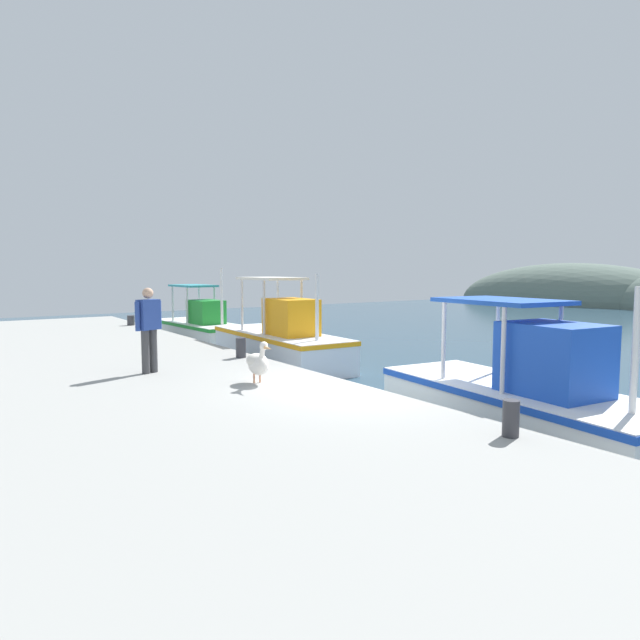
{
  "coord_description": "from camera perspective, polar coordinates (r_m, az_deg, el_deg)",
  "views": [
    {
      "loc": [
        7.94,
        -6.34,
        2.93
      ],
      "look_at": [
        -5.02,
        2.6,
        1.47
      ],
      "focal_mm": 30.85,
      "sensor_mm": 36.0,
      "label": 1
    }
  ],
  "objects": [
    {
      "name": "fisherman_standing",
      "position": [
        11.77,
        -17.34,
        -0.57
      ],
      "size": [
        0.38,
        0.6,
        1.76
      ],
      "color": "#3F3F42",
      "rests_on": "quay_pier"
    },
    {
      "name": "quay_pier",
      "position": [
        8.44,
        -24.43,
        -12.63
      ],
      "size": [
        36.0,
        10.0,
        0.8
      ],
      "primitive_type": "cube",
      "color": "#9E9E99",
      "rests_on": "ground"
    },
    {
      "name": "fishing_boat_second",
      "position": [
        16.89,
        -4.08,
        -2.25
      ],
      "size": [
        5.97,
        2.14,
        2.82
      ],
      "color": "white",
      "rests_on": "ground"
    },
    {
      "name": "pelican",
      "position": [
        10.35,
        -6.47,
        -4.37
      ],
      "size": [
        0.96,
        0.41,
        0.82
      ],
      "color": "tan",
      "rests_on": "quay_pier"
    },
    {
      "name": "mooring_bollard_second",
      "position": [
        13.42,
        -8.21,
        -2.86
      ],
      "size": [
        0.25,
        0.25,
        0.48
      ],
      "primitive_type": "cylinder",
      "color": "#333338",
      "rests_on": "quay_pier"
    },
    {
      "name": "mooring_bollard_third",
      "position": [
        7.51,
        19.19,
        -9.62
      ],
      "size": [
        0.21,
        0.21,
        0.47
      ],
      "primitive_type": "cylinder",
      "color": "#333338",
      "rests_on": "quay_pier"
    },
    {
      "name": "distant_hill_second",
      "position": [
        52.68,
        24.36,
        1.62
      ],
      "size": [
        21.87,
        10.05,
        6.96
      ],
      "primitive_type": "ellipsoid",
      "color": "#596B60",
      "rests_on": "ground"
    },
    {
      "name": "fishing_boat_nearest",
      "position": [
        22.49,
        -12.35,
        -0.76
      ],
      "size": [
        5.41,
        2.02,
        2.97
      ],
      "color": "white",
      "rests_on": "ground"
    },
    {
      "name": "mooring_bollard_nearest",
      "position": [
        22.15,
        -19.03,
        -0.04
      ],
      "size": [
        0.27,
        0.27,
        0.37
      ],
      "primitive_type": "cylinder",
      "color": "#333338",
      "rests_on": "quay_pier"
    },
    {
      "name": "fishing_boat_third",
      "position": [
        10.58,
        20.46,
        -7.41
      ],
      "size": [
        5.79,
        2.67,
        2.68
      ],
      "color": "white",
      "rests_on": "ground"
    }
  ]
}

